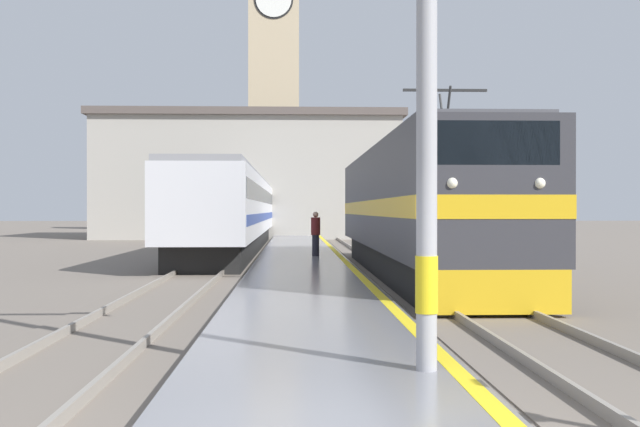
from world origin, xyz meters
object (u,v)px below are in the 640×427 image
(locomotive_train, at_px, (414,209))
(passenger_train, at_px, (245,210))
(clock_tower, at_px, (274,70))
(person_on_platform, at_px, (316,233))

(locomotive_train, height_order, passenger_train, locomotive_train)
(clock_tower, bearing_deg, locomotive_train, -82.93)
(passenger_train, height_order, clock_tower, clock_tower)
(locomotive_train, bearing_deg, clock_tower, 97.07)
(person_on_platform, bearing_deg, locomotive_train, -60.19)
(locomotive_train, distance_m, passenger_train, 23.13)
(locomotive_train, distance_m, person_on_platform, 5.75)
(passenger_train, bearing_deg, locomotive_train, -73.72)
(locomotive_train, relative_size, clock_tower, 0.69)
(person_on_platform, distance_m, clock_tower, 39.82)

